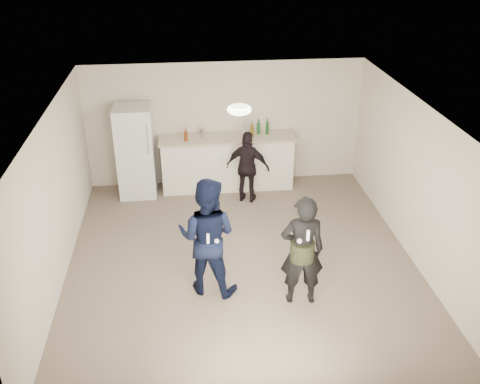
{
  "coord_description": "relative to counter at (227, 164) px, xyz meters",
  "views": [
    {
      "loc": [
        -0.81,
        -7.1,
        4.95
      ],
      "look_at": [
        0.0,
        0.2,
        1.15
      ],
      "focal_mm": 40.0,
      "sensor_mm": 36.0,
      "label": 1
    }
  ],
  "objects": [
    {
      "name": "ceiling_dome",
      "position": [
        -0.02,
        -2.37,
        1.93
      ],
      "size": [
        0.36,
        0.36,
        0.16
      ],
      "primitive_type": "ellipsoid",
      "color": "white",
      "rests_on": "ceiling"
    },
    {
      "name": "wall_right",
      "position": [
        2.73,
        -2.67,
        0.72
      ],
      "size": [
        0.0,
        6.0,
        6.0
      ],
      "primitive_type": "plane",
      "rotation": [
        1.57,
        0.0,
        -1.57
      ],
      "color": "beige",
      "rests_on": "floor"
    },
    {
      "name": "fridge_handle",
      "position": [
        -1.51,
        -0.44,
        0.78
      ],
      "size": [
        0.02,
        0.02,
        0.6
      ],
      "primitive_type": "cylinder",
      "color": "silver",
      "rests_on": "fridge"
    },
    {
      "name": "man",
      "position": [
        -0.58,
        -3.32,
        0.38
      ],
      "size": [
        1.06,
        0.95,
        1.81
      ],
      "primitive_type": "imported",
      "rotation": [
        0.0,
        0.0,
        2.79
      ],
      "color": "#0E183B",
      "rests_on": "floor"
    },
    {
      "name": "fridge",
      "position": [
        -1.79,
        -0.07,
        0.38
      ],
      "size": [
        0.7,
        0.7,
        1.8
      ],
      "primitive_type": "cube",
      "color": "white",
      "rests_on": "floor"
    },
    {
      "name": "counter",
      "position": [
        0.0,
        0.0,
        0.0
      ],
      "size": [
        2.6,
        0.56,
        1.05
      ],
      "primitive_type": "cube",
      "color": "white",
      "rests_on": "floor"
    },
    {
      "name": "nunchuk_man",
      "position": [
        -0.46,
        -3.57,
        0.45
      ],
      "size": [
        0.07,
        0.07,
        0.07
      ],
      "primitive_type": "sphere",
      "color": "silver",
      "rests_on": "man"
    },
    {
      "name": "camo_shorts",
      "position": [
        0.71,
        -3.73,
        0.32
      ],
      "size": [
        0.34,
        0.34,
        0.28
      ],
      "primitive_type": "cylinder",
      "color": "#293618",
      "rests_on": "woman"
    },
    {
      "name": "bottle_cluster",
      "position": [
        0.27,
        0.02,
        0.67
      ],
      "size": [
        1.68,
        0.3,
        0.24
      ],
      "color": "#14471B",
      "rests_on": "counter_top"
    },
    {
      "name": "counter_top",
      "position": [
        0.0,
        0.0,
        0.55
      ],
      "size": [
        2.68,
        0.64,
        0.04
      ],
      "primitive_type": "cube",
      "color": "#C3B797",
      "rests_on": "counter"
    },
    {
      "name": "ceiling",
      "position": [
        -0.02,
        -2.67,
        1.98
      ],
      "size": [
        6.0,
        6.0,
        0.0
      ],
      "primitive_type": "plane",
      "rotation": [
        3.14,
        0.0,
        0.0
      ],
      "color": "silver",
      "rests_on": "wall_back"
    },
    {
      "name": "woman",
      "position": [
        0.71,
        -3.73,
        0.32
      ],
      "size": [
        0.64,
        0.44,
        1.68
      ],
      "primitive_type": "imported",
      "rotation": [
        0.0,
        0.0,
        3.08
      ],
      "color": "black",
      "rests_on": "floor"
    },
    {
      "name": "wall_front",
      "position": [
        -0.02,
        -5.67,
        0.72
      ],
      "size": [
        6.0,
        0.0,
        6.0
      ],
      "primitive_type": "plane",
      "rotation": [
        -1.57,
        0.0,
        0.0
      ],
      "color": "beige",
      "rests_on": "floor"
    },
    {
      "name": "spectator",
      "position": [
        0.34,
        -0.62,
        0.18
      ],
      "size": [
        0.9,
        0.61,
        1.42
      ],
      "primitive_type": "imported",
      "rotation": [
        0.0,
        0.0,
        2.79
      ],
      "color": "black",
      "rests_on": "floor"
    },
    {
      "name": "shaker",
      "position": [
        -0.48,
        0.05,
        0.65
      ],
      "size": [
        0.08,
        0.08,
        0.17
      ],
      "primitive_type": "cylinder",
      "color": "#AFB0B4",
      "rests_on": "counter_top"
    },
    {
      "name": "wall_back",
      "position": [
        -0.02,
        0.33,
        0.72
      ],
      "size": [
        6.0,
        0.0,
        6.0
      ],
      "primitive_type": "plane",
      "rotation": [
        1.57,
        0.0,
        0.0
      ],
      "color": "beige",
      "rests_on": "floor"
    },
    {
      "name": "remote_woman",
      "position": [
        0.71,
        -3.98,
        0.72
      ],
      "size": [
        0.04,
        0.04,
        0.15
      ],
      "primitive_type": "cube",
      "color": "white",
      "rests_on": "woman"
    },
    {
      "name": "floor",
      "position": [
        -0.02,
        -2.67,
        -0.53
      ],
      "size": [
        6.0,
        6.0,
        0.0
      ],
      "primitive_type": "plane",
      "color": "#6B5B4C",
      "rests_on": "ground"
    },
    {
      "name": "remote_man",
      "position": [
        -0.58,
        -3.6,
        0.53
      ],
      "size": [
        0.04,
        0.04,
        0.15
      ],
      "primitive_type": "cube",
      "color": "white",
      "rests_on": "man"
    },
    {
      "name": "nunchuk_woman",
      "position": [
        0.61,
        -3.95,
        0.62
      ],
      "size": [
        0.07,
        0.07,
        0.07
      ],
      "primitive_type": "sphere",
      "color": "silver",
      "rests_on": "woman"
    },
    {
      "name": "wall_left",
      "position": [
        -2.77,
        -2.67,
        0.72
      ],
      "size": [
        0.0,
        6.0,
        6.0
      ],
      "primitive_type": "plane",
      "rotation": [
        1.57,
        0.0,
        1.57
      ],
      "color": "beige",
      "rests_on": "floor"
    }
  ]
}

